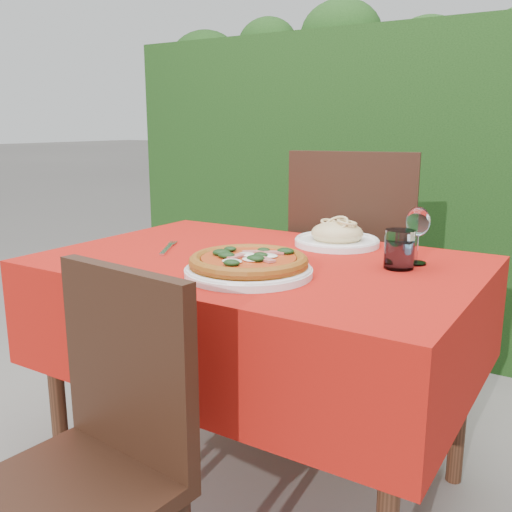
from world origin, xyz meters
The scene contains 10 objects.
ground centered at (0.00, 0.00, 0.00)m, with size 60.00×60.00×0.00m, color #66615C.
hedge centered at (0.00, 1.55, 0.92)m, with size 3.20×0.55×1.78m.
dining_table centered at (0.00, 0.00, 0.60)m, with size 1.26×0.86×0.75m.
chair_near centered at (0.02, -0.68, 0.49)m, with size 0.42×0.42×0.85m.
chair_far centered at (0.03, 0.66, 0.60)m, with size 0.57×0.57×1.04m.
pizza_plate centered at (0.08, -0.18, 0.78)m, with size 0.39×0.39×0.06m.
pasta_plate centered at (0.12, 0.30, 0.78)m, with size 0.28×0.28×0.08m.
water_glass centered at (0.39, 0.10, 0.80)m, with size 0.08×0.08×0.11m.
wine_glass centered at (0.42, 0.18, 0.86)m, with size 0.07×0.07×0.17m.
fork centered at (-0.31, -0.06, 0.75)m, with size 0.03×0.22×0.01m, color silver.
Camera 1 is at (0.87, -1.41, 1.14)m, focal length 40.00 mm.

